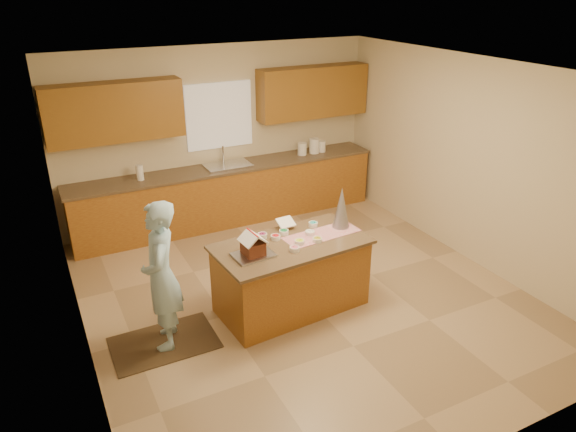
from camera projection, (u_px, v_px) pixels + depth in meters
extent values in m
plane|color=tan|center=(303.00, 294.00, 6.55)|extent=(5.50, 5.50, 0.00)
plane|color=silver|center=(305.00, 70.00, 5.44)|extent=(5.50, 5.50, 0.00)
plane|color=beige|center=(219.00, 134.00, 8.23)|extent=(5.50, 5.50, 0.00)
plane|color=beige|center=(489.00, 320.00, 3.76)|extent=(5.50, 5.50, 0.00)
plane|color=beige|center=(69.00, 237.00, 4.96)|extent=(5.50, 5.50, 0.00)
plane|color=beige|center=(470.00, 161.00, 7.03)|extent=(5.50, 5.50, 0.00)
plane|color=gray|center=(85.00, 286.00, 4.36)|extent=(0.00, 2.50, 2.50)
cube|color=white|center=(219.00, 116.00, 8.09)|extent=(1.05, 0.03, 1.00)
cube|color=#9E6820|center=(229.00, 195.00, 8.36)|extent=(4.80, 0.60, 0.88)
cube|color=brown|center=(228.00, 168.00, 8.17)|extent=(4.85, 0.63, 0.04)
cube|color=#92601F|center=(114.00, 112.00, 7.22)|extent=(1.85, 0.35, 0.80)
cube|color=#92601F|center=(313.00, 92.00, 8.50)|extent=(1.85, 0.35, 0.80)
cube|color=silver|center=(228.00, 168.00, 8.18)|extent=(0.70, 0.45, 0.12)
cylinder|color=silver|center=(223.00, 154.00, 8.25)|extent=(0.03, 0.03, 0.28)
cube|color=#9E6820|center=(291.00, 277.00, 6.14)|extent=(1.72, 0.96, 0.81)
cube|color=brown|center=(291.00, 244.00, 5.96)|extent=(1.80, 1.04, 0.04)
cube|color=#A10B20|center=(322.00, 234.00, 6.15)|extent=(0.95, 0.40, 0.01)
cube|color=silver|center=(253.00, 255.00, 5.67)|extent=(0.45, 0.35, 0.02)
cube|color=white|center=(286.00, 222.00, 6.26)|extent=(0.21, 0.17, 0.09)
cone|color=silver|center=(341.00, 208.00, 6.23)|extent=(0.22, 0.22, 0.51)
cube|color=black|center=(164.00, 343.00, 5.67)|extent=(1.09, 0.71, 0.01)
imported|color=#A8D7EE|center=(162.00, 276.00, 5.36)|extent=(0.54, 0.67, 1.61)
cylinder|color=white|center=(302.00, 149.00, 8.66)|extent=(0.15, 0.15, 0.20)
cylinder|color=white|center=(314.00, 146.00, 8.75)|extent=(0.17, 0.17, 0.24)
cylinder|color=white|center=(322.00, 146.00, 8.82)|extent=(0.13, 0.13, 0.18)
cylinder|color=white|center=(140.00, 173.00, 7.57)|extent=(0.10, 0.10, 0.22)
cube|color=maroon|center=(253.00, 248.00, 5.64)|extent=(0.22, 0.24, 0.15)
cube|color=white|center=(248.00, 239.00, 5.56)|extent=(0.15, 0.27, 0.12)
cube|color=white|center=(258.00, 236.00, 5.62)|extent=(0.15, 0.27, 0.12)
cylinder|color=red|center=(253.00, 233.00, 5.57)|extent=(0.04, 0.26, 0.02)
cylinder|color=pink|center=(295.00, 249.00, 5.77)|extent=(0.11, 0.11, 0.05)
cylinder|color=white|center=(310.00, 233.00, 6.13)|extent=(0.11, 0.11, 0.05)
cylinder|color=gold|center=(317.00, 240.00, 5.97)|extent=(0.11, 0.11, 0.05)
cylinder|color=#33BAC2|center=(313.00, 224.00, 6.35)|extent=(0.11, 0.11, 0.05)
cylinder|color=#A1356C|center=(262.00, 235.00, 6.07)|extent=(0.11, 0.11, 0.05)
cylinder|color=red|center=(276.00, 237.00, 6.03)|extent=(0.11, 0.11, 0.05)
cylinder|color=#22954E|center=(284.00, 232.00, 6.15)|extent=(0.11, 0.11, 0.05)
cylinder|color=#E4FF28|center=(300.00, 242.00, 5.92)|extent=(0.11, 0.11, 0.05)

